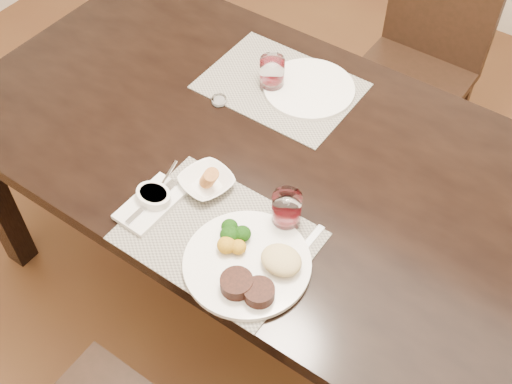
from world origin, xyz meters
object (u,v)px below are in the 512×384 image
Objects in this scene: steak_knife at (288,267)px; wine_glass_near at (286,211)px; dinner_plate at (251,264)px; far_plate at (309,88)px; cracker_bowl at (207,182)px; chair_far at (422,55)px.

wine_glass_near is (-0.08, 0.11, 0.04)m from steak_knife.
far_plate is at bearing 110.96° from dinner_plate.
steak_knife is 0.33m from cracker_bowl.
chair_far is 1.18m from wine_glass_near.
dinner_plate is at bearing -69.94° from far_plate.
far_plate is at bearing 87.96° from cracker_bowl.
steak_knife is at bearing -81.22° from chair_far.
cracker_bowl is (-0.25, 0.14, 0.00)m from dinner_plate.
cracker_bowl reaches higher than dinner_plate.
chair_far is at bearing 96.22° from dinner_plate.
steak_knife and far_plate have the same top height.
dinner_plate is at bearing -84.69° from chair_far.
dinner_plate is 0.17m from wine_glass_near.
chair_far is at bearing 80.85° from far_plate.
wine_glass_near is at bearing 93.97° from dinner_plate.
dinner_plate is 0.09m from steak_knife.
wine_glass_near is at bearing -64.58° from far_plate.
chair_far is 0.73m from far_plate.
cracker_bowl is 0.59× the size of far_plate.
steak_knife is at bearing -16.18° from cracker_bowl.
cracker_bowl is at bearing -96.19° from chair_far.
dinner_plate is 1.12× the size of far_plate.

